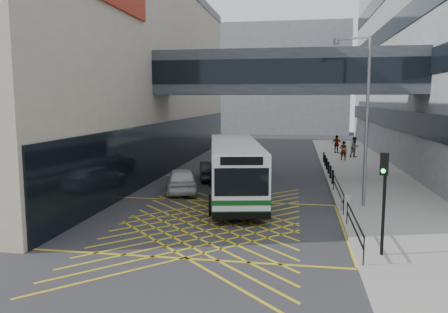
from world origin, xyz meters
The scene contains 18 objects.
ground centered at (0.00, 0.00, 0.00)m, with size 120.00×120.00×0.00m, color #333335.
building_whsmith centered at (-17.98, 16.00, 8.00)m, with size 24.17×42.00×16.00m.
building_far centered at (-2.00, 60.00, 9.00)m, with size 28.00×16.00×18.00m, color gray.
skybridge centered at (3.00, 12.00, 7.50)m, with size 20.00×4.10×3.00m.
pavement centered at (9.00, 15.00, 0.08)m, with size 6.00×54.00×0.16m, color gray.
box_junction centered at (0.00, 0.00, 0.00)m, with size 12.00×9.00×0.01m.
bus centered at (0.37, 5.49, 1.75)m, with size 4.86×11.92×3.26m.
car_white centered at (-3.07, 6.51, 0.78)m, with size 2.00×4.89×1.56m, color silver.
car_dark centered at (-2.17, 10.97, 0.66)m, with size 1.65×4.21×1.32m, color black.
car_silver centered at (-0.40, 15.52, 0.65)m, with size 1.77×4.20×1.31m, color gray.
traffic_light centered at (6.90, -3.44, 2.56)m, with size 0.31×0.44×3.68m.
street_lamp centered at (7.18, 4.15, 5.08)m, with size 1.89×0.97×8.63m.
litter_bin centered at (6.32, 2.79, 0.56)m, with size 0.46×0.46×0.80m, color #ADA89E.
kerb_railings centered at (6.15, 1.78, 0.88)m, with size 0.05×12.54×1.00m.
bollards centered at (6.25, 15.00, 0.61)m, with size 0.14×10.14×0.90m.
pedestrian_a centered at (8.07, 21.71, 1.04)m, with size 0.70×0.50×1.75m, color gray.
pedestrian_b centered at (9.37, 24.11, 1.12)m, with size 0.94×0.55×1.93m, color gray.
pedestrian_c centered at (7.96, 27.27, 1.08)m, with size 1.08×0.52×1.83m, color gray.
Camera 1 is at (3.88, -19.07, 5.65)m, focal length 35.00 mm.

